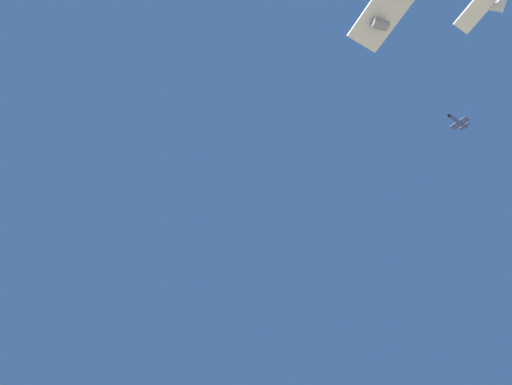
# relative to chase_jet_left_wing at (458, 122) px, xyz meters

# --- Properties ---
(chase_jet_left_wing) EXTENTS (15.33, 8.74, 4.00)m
(chase_jet_left_wing) POSITION_rel_chase_jet_left_wing_xyz_m (0.00, 0.00, 0.00)
(chase_jet_left_wing) COLOR #38478C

